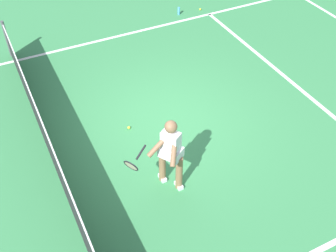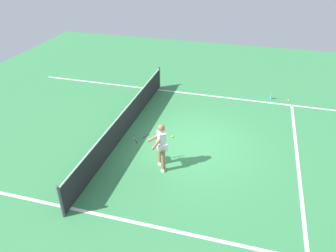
% 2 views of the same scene
% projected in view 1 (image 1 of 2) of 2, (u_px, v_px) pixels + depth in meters
% --- Properties ---
extents(ground_plane, '(24.36, 24.36, 0.00)m').
position_uv_depth(ground_plane, '(166.00, 122.00, 9.10)').
color(ground_plane, '#38844C').
extents(service_line_marking, '(7.93, 0.10, 0.01)m').
position_uv_depth(service_line_marking, '(291.00, 81.00, 10.23)').
color(service_line_marking, white).
rests_on(service_line_marking, ground).
extents(sideline_right_marking, '(0.10, 16.74, 0.01)m').
position_uv_depth(sideline_right_marking, '(105.00, 39.00, 11.73)').
color(sideline_right_marking, white).
rests_on(sideline_right_marking, ground).
extents(court_net, '(8.61, 0.08, 1.02)m').
position_uv_depth(court_net, '(48.00, 142.00, 7.94)').
color(court_net, '#4C4C51').
rests_on(court_net, ground).
extents(tennis_player, '(0.68, 1.14, 1.55)m').
position_uv_depth(tennis_player, '(169.00, 152.00, 7.22)').
color(tennis_player, '#8C6647').
rests_on(tennis_player, ground).
extents(tennis_ball_near, '(0.07, 0.07, 0.07)m').
position_uv_depth(tennis_ball_near, '(129.00, 128.00, 8.91)').
color(tennis_ball_near, '#D1E533').
rests_on(tennis_ball_near, ground).
extents(tennis_ball_mid, '(0.07, 0.07, 0.07)m').
position_uv_depth(tennis_ball_mid, '(200.00, 9.00, 13.04)').
color(tennis_ball_mid, '#D1E533').
rests_on(tennis_ball_mid, ground).
extents(water_bottle, '(0.07, 0.07, 0.24)m').
position_uv_depth(water_bottle, '(179.00, 11.00, 12.77)').
color(water_bottle, '#4C9EE5').
rests_on(water_bottle, ground).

